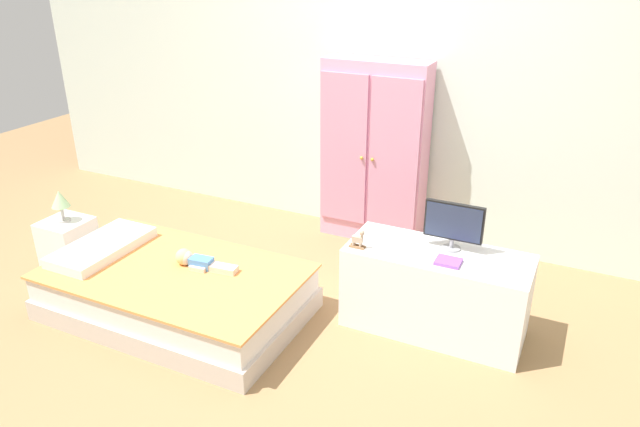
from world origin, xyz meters
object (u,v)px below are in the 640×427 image
nightstand (69,245)px  table_lamp (60,200)px  rocking_horse_toy (359,240)px  tv_monitor (454,223)px  wardrobe (374,153)px  bed (177,292)px  doll (195,260)px  book_purple (448,262)px  tv_stand (435,291)px

nightstand → table_lamp: 0.32m
nightstand → rocking_horse_toy: size_ratio=3.23×
nightstand → tv_monitor: size_ratio=1.11×
nightstand → wardrobe: size_ratio=0.27×
bed → doll: (0.08, 0.09, 0.18)m
doll → table_lamp: bearing=178.6°
book_purple → doll: bearing=-167.3°
wardrobe → rocking_horse_toy: size_ratio=12.00×
bed → table_lamp: (-0.99, 0.12, 0.36)m
bed → book_purple: 1.58m
doll → tv_monitor: (1.38, 0.48, 0.32)m
tv_stand → rocking_horse_toy: size_ratio=9.06×
tv_stand → tv_monitor: bearing=55.3°
doll → rocking_horse_toy: rocking_horse_toy is taller
nightstand → book_purple: book_purple is taller
table_lamp → tv_stand: table_lamp is taller
wardrobe → tv_monitor: size_ratio=4.11×
bed → tv_monitor: 1.64m
tv_stand → rocking_horse_toy: 0.52m
book_purple → nightstand: bearing=-173.3°
wardrobe → tv_monitor: (0.80, -0.89, -0.02)m
doll → rocking_horse_toy: (0.91, 0.27, 0.21)m
bed → tv_monitor: (1.46, 0.57, 0.50)m
nightstand → tv_stand: size_ratio=0.36×
table_lamp → doll: bearing=-1.4°
bed → nightstand: bearing=173.1°
doll → table_lamp: 1.08m
doll → tv_monitor: tv_monitor is taller
wardrobe → tv_monitor: wardrobe is taller
rocking_horse_toy → book_purple: (0.49, 0.04, -0.04)m
doll → nightstand: (-1.07, 0.03, -0.15)m
rocking_horse_toy → book_purple: 0.49m
book_purple → table_lamp: bearing=-173.3°
doll → table_lamp: table_lamp is taller
wardrobe → tv_stand: (0.75, -0.96, -0.42)m
doll → tv_monitor: 1.49m
wardrobe → table_lamp: bearing=-140.8°
rocking_horse_toy → tv_monitor: bearing=23.8°
bed → rocking_horse_toy: bearing=20.4°
bed → wardrobe: size_ratio=1.13×
table_lamp → rocking_horse_toy: rocking_horse_toy is taller
rocking_horse_toy → table_lamp: bearing=-172.8°
nightstand → table_lamp: (0.00, -0.00, 0.32)m
nightstand → tv_stand: 2.42m
table_lamp → rocking_horse_toy: size_ratio=1.96×
nightstand → table_lamp: table_lamp is taller
doll → tv_stand: (1.33, 0.41, -0.08)m
nightstand → tv_monitor: tv_monitor is taller
doll → bed: bearing=-130.4°
bed → nightstand: nightstand is taller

